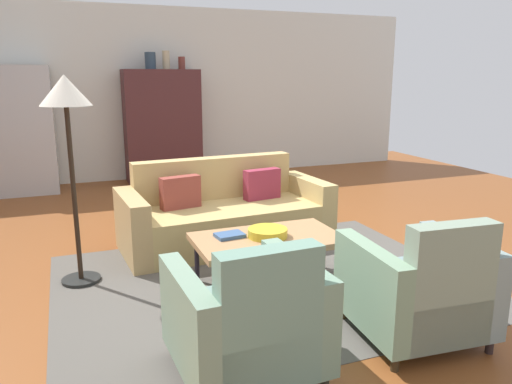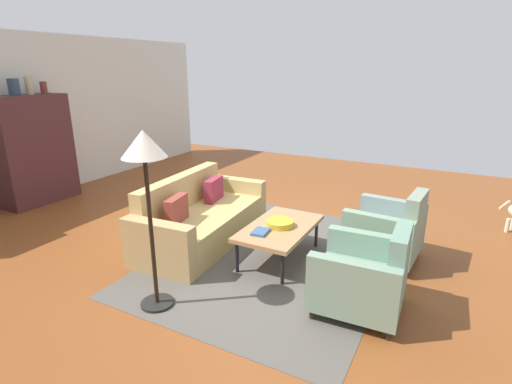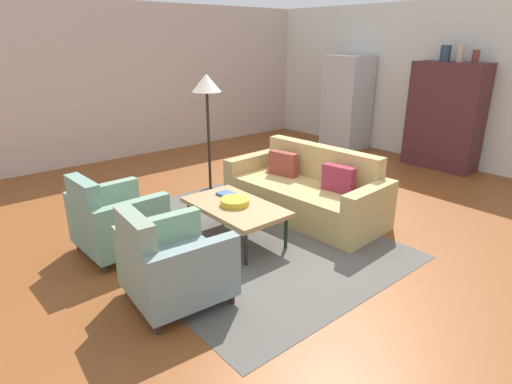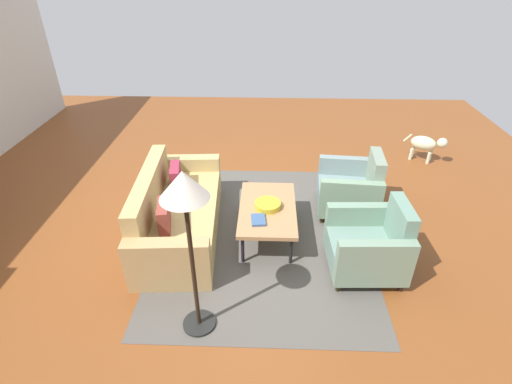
{
  "view_description": "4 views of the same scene",
  "coord_description": "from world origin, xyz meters",
  "px_view_note": "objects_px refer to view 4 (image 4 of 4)",
  "views": [
    {
      "loc": [
        -1.7,
        -4.08,
        1.72
      ],
      "look_at": [
        -0.27,
        -0.41,
        0.78
      ],
      "focal_mm": 34.85,
      "sensor_mm": 36.0,
      "label": 1
    },
    {
      "loc": [
        -4.17,
        -2.29,
        2.23
      ],
      "look_at": [
        -0.03,
        -0.1,
        0.74
      ],
      "focal_mm": 27.61,
      "sensor_mm": 36.0,
      "label": 2
    },
    {
      "loc": [
        3.29,
        -3.17,
        2.18
      ],
      "look_at": [
        -0.16,
        -0.24,
        0.53
      ],
      "focal_mm": 29.77,
      "sensor_mm": 36.0,
      "label": 3
    },
    {
      "loc": [
        -4.17,
        -0.51,
        3.11
      ],
      "look_at": [
        -0.32,
        -0.37,
        0.72
      ],
      "focal_mm": 27.01,
      "sensor_mm": 36.0,
      "label": 4
    }
  ],
  "objects_px": {
    "couch": "(174,215)",
    "dog": "(426,144)",
    "fruit_bowl": "(268,205)",
    "armchair_left": "(372,246)",
    "floor_lamp": "(185,202)",
    "coffee_table": "(268,210)",
    "book_stack": "(258,220)",
    "armchair_right": "(353,190)"
  },
  "relations": [
    {
      "from": "coffee_table",
      "to": "armchair_left",
      "type": "bearing_deg",
      "value": -117.12
    },
    {
      "from": "armchair_right",
      "to": "fruit_bowl",
      "type": "height_order",
      "value": "armchair_right"
    },
    {
      "from": "coffee_table",
      "to": "armchair_left",
      "type": "distance_m",
      "value": 1.31
    },
    {
      "from": "coffee_table",
      "to": "book_stack",
      "type": "relative_size",
      "value": 4.95
    },
    {
      "from": "coffee_table",
      "to": "floor_lamp",
      "type": "distance_m",
      "value": 1.91
    },
    {
      "from": "coffee_table",
      "to": "armchair_right",
      "type": "xyz_separation_m",
      "value": [
        0.59,
        -1.17,
        -0.05
      ]
    },
    {
      "from": "couch",
      "to": "dog",
      "type": "height_order",
      "value": "couch"
    },
    {
      "from": "coffee_table",
      "to": "fruit_bowl",
      "type": "bearing_deg",
      "value": 180.0
    },
    {
      "from": "dog",
      "to": "armchair_left",
      "type": "bearing_deg",
      "value": -88.87
    },
    {
      "from": "coffee_table",
      "to": "armchair_right",
      "type": "bearing_deg",
      "value": -62.98
    },
    {
      "from": "fruit_bowl",
      "to": "book_stack",
      "type": "relative_size",
      "value": 1.34
    },
    {
      "from": "book_stack",
      "to": "floor_lamp",
      "type": "xyz_separation_m",
      "value": [
        -1.16,
        0.54,
        1.0
      ]
    },
    {
      "from": "armchair_left",
      "to": "fruit_bowl",
      "type": "xyz_separation_m",
      "value": [
        0.59,
        1.17,
        0.12
      ]
    },
    {
      "from": "fruit_bowl",
      "to": "book_stack",
      "type": "bearing_deg",
      "value": 159.82
    },
    {
      "from": "floor_lamp",
      "to": "fruit_bowl",
      "type": "bearing_deg",
      "value": -24.19
    },
    {
      "from": "armchair_left",
      "to": "armchair_right",
      "type": "bearing_deg",
      "value": -2.2
    },
    {
      "from": "armchair_left",
      "to": "floor_lamp",
      "type": "bearing_deg",
      "value": 112.95
    },
    {
      "from": "coffee_table",
      "to": "dog",
      "type": "relative_size",
      "value": 1.88
    },
    {
      "from": "armchair_right",
      "to": "fruit_bowl",
      "type": "bearing_deg",
      "value": 121.78
    },
    {
      "from": "fruit_bowl",
      "to": "floor_lamp",
      "type": "xyz_separation_m",
      "value": [
        -1.45,
        0.65,
        0.98
      ]
    },
    {
      "from": "coffee_table",
      "to": "floor_lamp",
      "type": "xyz_separation_m",
      "value": [
        -1.45,
        0.65,
        1.05
      ]
    },
    {
      "from": "floor_lamp",
      "to": "book_stack",
      "type": "bearing_deg",
      "value": -25.16
    },
    {
      "from": "coffee_table",
      "to": "dog",
      "type": "xyz_separation_m",
      "value": [
        2.21,
        -2.71,
        -0.08
      ]
    },
    {
      "from": "coffee_table",
      "to": "fruit_bowl",
      "type": "relative_size",
      "value": 3.7
    },
    {
      "from": "armchair_right",
      "to": "floor_lamp",
      "type": "height_order",
      "value": "floor_lamp"
    },
    {
      "from": "armchair_left",
      "to": "floor_lamp",
      "type": "height_order",
      "value": "floor_lamp"
    },
    {
      "from": "couch",
      "to": "armchair_right",
      "type": "height_order",
      "value": "armchair_right"
    },
    {
      "from": "armchair_right",
      "to": "floor_lamp",
      "type": "bearing_deg",
      "value": 143.05
    },
    {
      "from": "armchair_right",
      "to": "book_stack",
      "type": "relative_size",
      "value": 3.63
    },
    {
      "from": "couch",
      "to": "dog",
      "type": "distance_m",
      "value": 4.48
    },
    {
      "from": "armchair_left",
      "to": "dog",
      "type": "relative_size",
      "value": 1.38
    },
    {
      "from": "floor_lamp",
      "to": "coffee_table",
      "type": "bearing_deg",
      "value": -24.15
    },
    {
      "from": "armchair_left",
      "to": "fruit_bowl",
      "type": "distance_m",
      "value": 1.31
    },
    {
      "from": "fruit_bowl",
      "to": "dog",
      "type": "relative_size",
      "value": 0.51
    },
    {
      "from": "armchair_right",
      "to": "armchair_left",
      "type": "bearing_deg",
      "value": -175.33
    },
    {
      "from": "coffee_table",
      "to": "floor_lamp",
      "type": "height_order",
      "value": "floor_lamp"
    },
    {
      "from": "couch",
      "to": "armchair_left",
      "type": "distance_m",
      "value": 2.43
    },
    {
      "from": "coffee_table",
      "to": "floor_lamp",
      "type": "relative_size",
      "value": 0.7
    },
    {
      "from": "couch",
      "to": "armchair_left",
      "type": "bearing_deg",
      "value": 72.13
    },
    {
      "from": "couch",
      "to": "fruit_bowl",
      "type": "distance_m",
      "value": 1.2
    },
    {
      "from": "couch",
      "to": "fruit_bowl",
      "type": "xyz_separation_m",
      "value": [
        0.0,
        -1.19,
        0.17
      ]
    },
    {
      "from": "couch",
      "to": "floor_lamp",
      "type": "bearing_deg",
      "value": 16.59
    }
  ]
}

